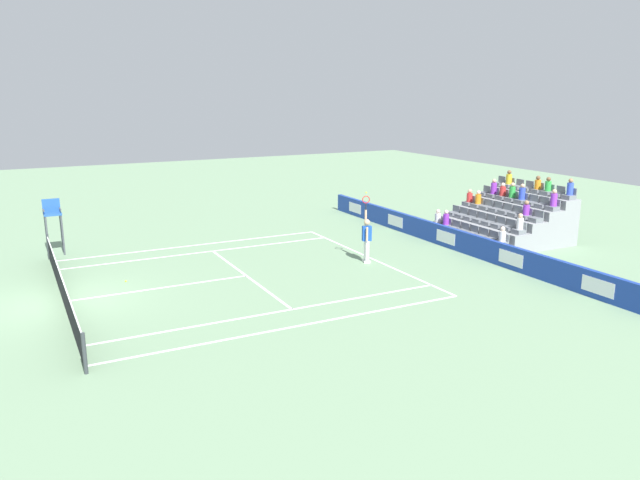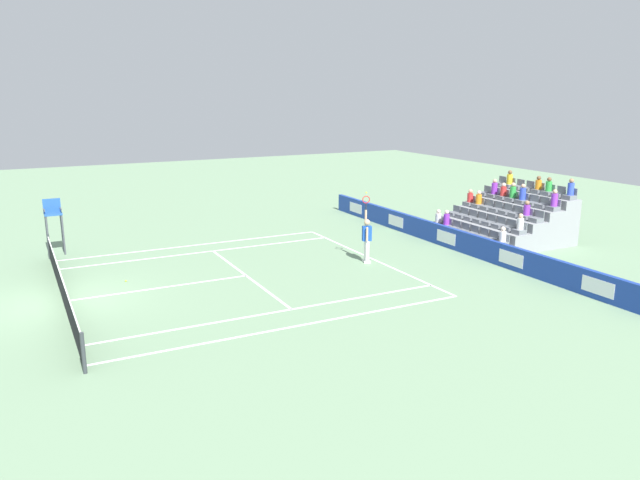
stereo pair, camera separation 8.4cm
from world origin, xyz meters
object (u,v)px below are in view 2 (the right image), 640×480
object	(u,v)px
umpire_chair	(53,219)
loose_tennis_ball	(126,281)
tennis_net	(62,287)
tennis_player	(367,238)

from	to	relation	value
umpire_chair	loose_tennis_ball	distance (m)	5.99
umpire_chair	loose_tennis_ball	bearing A→B (deg)	-160.83
loose_tennis_ball	tennis_net	bearing A→B (deg)	119.97
umpire_chair	tennis_net	bearing A→B (deg)	177.25
tennis_player	loose_tennis_ball	bearing A→B (deg)	79.30
tennis_net	loose_tennis_ball	bearing A→B (deg)	-60.03
umpire_chair	loose_tennis_ball	xyz separation A→B (m)	(-5.48, -1.90, -1.49)
tennis_net	loose_tennis_ball	xyz separation A→B (m)	(1.28, -2.23, -0.46)
umpire_chair	loose_tennis_ball	world-z (taller)	umpire_chair
tennis_net	tennis_player	size ratio (longest dim) A/B	4.19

